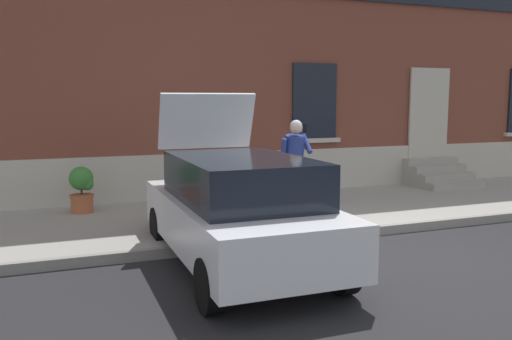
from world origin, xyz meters
TOP-DOWN VIEW (x-y plane):
  - ground_plane at (0.00, 0.00)m, footprint 80.00×80.00m
  - sidewalk at (0.00, 2.80)m, footprint 24.00×3.60m
  - curb_edge at (0.00, 0.94)m, footprint 24.00×0.12m
  - building_facade at (0.01, 5.29)m, footprint 24.00×1.52m
  - entrance_stoop at (4.18, 4.12)m, footprint 1.51×1.28m
  - hatchback_car_white at (-2.42, 0.17)m, footprint 1.82×4.08m
  - bollard_near_person at (-0.43, 1.35)m, footprint 0.15×0.15m
  - person_on_phone at (-0.80, 1.90)m, footprint 0.51×0.51m
  - planter_terracotta at (-4.19, 3.85)m, footprint 0.44×0.44m
  - planter_charcoal at (-1.46, 4.14)m, footprint 0.44×0.44m

SIDE VIEW (x-z plane):
  - ground_plane at x=0.00m, z-range 0.00..0.00m
  - sidewalk at x=0.00m, z-range 0.00..0.15m
  - curb_edge at x=0.00m, z-range 0.00..0.15m
  - entrance_stoop at x=4.18m, z-range 0.07..0.71m
  - planter_terracotta at x=-4.19m, z-range 0.18..1.04m
  - planter_charcoal at x=-1.46m, z-range 0.18..1.04m
  - bollard_near_person at x=-0.43m, z-range 0.19..1.24m
  - hatchback_car_white at x=-2.42m, z-range -0.37..1.97m
  - person_on_phone at x=-0.80m, z-range 0.28..2.02m
  - building_facade at x=0.01m, z-range -0.02..7.48m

